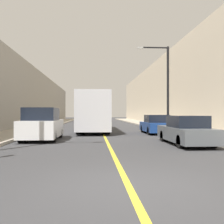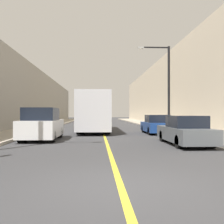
{
  "view_description": "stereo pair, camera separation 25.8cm",
  "coord_description": "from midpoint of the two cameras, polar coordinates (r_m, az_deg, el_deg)",
  "views": [
    {
      "loc": [
        -0.77,
        -5.7,
        1.59
      ],
      "look_at": [
        0.49,
        12.0,
        1.68
      ],
      "focal_mm": 42.0,
      "sensor_mm": 36.0,
      "label": 1
    },
    {
      "loc": [
        -0.51,
        -5.72,
        1.59
      ],
      "look_at": [
        0.49,
        12.0,
        1.68
      ],
      "focal_mm": 42.0,
      "sensor_mm": 36.0,
      "label": 2
    }
  ],
  "objects": [
    {
      "name": "road_center_line",
      "position": [
        35.75,
        -3.05,
        -2.84
      ],
      "size": [
        0.16,
        72.0,
        0.01
      ],
      "primitive_type": "cube",
      "color": "gold",
      "rests_on": "ground"
    },
    {
      "name": "sidewalk_left",
      "position": [
        36.26,
        -13.8,
        -2.68
      ],
      "size": [
        3.13,
        72.0,
        0.15
      ],
      "primitive_type": "cube",
      "color": "#A89E8C",
      "rests_on": "ground"
    },
    {
      "name": "street_lamp_right",
      "position": [
        22.52,
        11.13,
        6.42
      ],
      "size": [
        2.72,
        0.24,
        7.05
      ],
      "color": "black",
      "rests_on": "sidewalk_right"
    },
    {
      "name": "car_right_mid",
      "position": [
        20.82,
        9.24,
        -2.84
      ],
      "size": [
        1.86,
        4.22,
        1.47
      ],
      "color": "navy",
      "rests_on": "ground"
    },
    {
      "name": "ground_plane",
      "position": [
        5.96,
        2.31,
        -15.77
      ],
      "size": [
        200.0,
        200.0,
        0.0
      ],
      "primitive_type": "plane",
      "color": "#38383A"
    },
    {
      "name": "sidewalk_right",
      "position": [
        36.5,
        7.62,
        -2.67
      ],
      "size": [
        3.13,
        72.0,
        0.15
      ],
      "primitive_type": "cube",
      "color": "#A89E8C",
      "rests_on": "ground"
    },
    {
      "name": "building_row_left",
      "position": [
        37.06,
        -19.24,
        3.12
      ],
      "size": [
        4.0,
        72.0,
        7.58
      ],
      "primitive_type": "cube",
      "color": "gray",
      "rests_on": "ground"
    },
    {
      "name": "parked_suv_left",
      "position": [
        16.16,
        -15.42,
        -2.79
      ],
      "size": [
        2.0,
        4.5,
        1.92
      ],
      "color": "silver",
      "rests_on": "ground"
    },
    {
      "name": "bus",
      "position": [
        23.35,
        -4.47,
        0.08
      ],
      "size": [
        2.57,
        10.86,
        3.26
      ],
      "color": "silver",
      "rests_on": "ground"
    },
    {
      "name": "building_row_right",
      "position": [
        37.48,
        12.98,
        4.38
      ],
      "size": [
        4.0,
        72.0,
        9.28
      ],
      "primitive_type": "cube",
      "color": "beige",
      "rests_on": "ground"
    },
    {
      "name": "car_right_near",
      "position": [
        13.85,
        15.29,
        -4.1
      ],
      "size": [
        1.75,
        4.74,
        1.47
      ],
      "color": "#51565B",
      "rests_on": "ground"
    }
  ]
}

